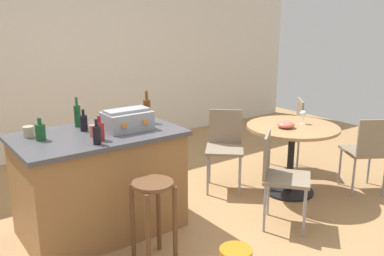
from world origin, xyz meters
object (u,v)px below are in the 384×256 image
at_px(folding_chair_near, 367,149).
at_px(cup_0, 94,131).
at_px(wooden_stool, 153,205).
at_px(folding_chair_left, 225,143).
at_px(wine_glass, 303,114).
at_px(serving_bowl, 286,125).
at_px(folding_chair_far, 289,128).
at_px(dining_table, 292,142).
at_px(bottle_2, 77,115).
at_px(cup_1, 103,119).
at_px(cup_2, 29,132).
at_px(toolbox, 127,120).
at_px(bottle_3, 40,132).
at_px(kitchen_island, 100,182).
at_px(bottle_5, 84,123).
at_px(bottle_1, 147,110).
at_px(folding_chair_right, 279,172).
at_px(bottle_0, 100,131).
at_px(bottle_4, 97,135).

distance_m(folding_chair_near, cup_0, 2.85).
distance_m(wooden_stool, folding_chair_near, 2.52).
distance_m(folding_chair_left, wine_glass, 0.89).
distance_m(folding_chair_near, serving_bowl, 0.95).
bearing_deg(cup_0, folding_chair_far, 3.45).
bearing_deg(folding_chair_left, wooden_stool, -150.33).
bearing_deg(dining_table, serving_bowl, -175.66).
bearing_deg(bottle_2, folding_chair_left, -7.41).
xyz_separation_m(cup_1, cup_2, (-0.66, -0.04, -0.00)).
relative_size(toolbox, bottle_3, 2.18).
bearing_deg(kitchen_island, folding_chair_left, 3.15).
distance_m(folding_chair_far, bottle_2, 2.63).
xyz_separation_m(cup_0, wine_glass, (2.20, -0.35, -0.10)).
bearing_deg(bottle_5, bottle_3, -171.35).
bearing_deg(kitchen_island, cup_1, 55.56).
height_order(bottle_1, cup_2, bottle_1).
height_order(dining_table, cup_0, cup_0).
relative_size(folding_chair_right, cup_0, 7.75).
bearing_deg(folding_chair_near, folding_chair_right, 177.42).
distance_m(bottle_2, serving_bowl, 2.06).
bearing_deg(dining_table, cup_1, 159.44).
distance_m(folding_chair_left, toolbox, 1.35).
bearing_deg(folding_chair_left, bottle_3, -179.29).
bearing_deg(folding_chair_right, bottle_1, 131.12).
height_order(wooden_stool, folding_chair_far, folding_chair_far).
distance_m(dining_table, folding_chair_right, 0.78).
bearing_deg(wine_glass, folding_chair_right, -152.36).
distance_m(bottle_0, bottle_2, 0.50).
xyz_separation_m(kitchen_island, bottle_5, (-0.06, 0.12, 0.52)).
bearing_deg(kitchen_island, folding_chair_far, 1.44).
height_order(bottle_0, bottle_1, bottle_1).
bearing_deg(cup_0, wooden_stool, -74.12).
xyz_separation_m(toolbox, bottle_1, (0.27, 0.12, 0.03)).
relative_size(wooden_stool, wine_glass, 4.62).
height_order(folding_chair_far, folding_chair_left, folding_chair_far).
bearing_deg(bottle_2, folding_chair_far, -4.93).
bearing_deg(wine_glass, toolbox, 168.49).
height_order(dining_table, folding_chair_left, folding_chair_left).
height_order(cup_1, cup_2, cup_1).
relative_size(dining_table, bottle_2, 3.58).
distance_m(folding_chair_left, folding_chair_right, 0.96).
relative_size(wooden_stool, bottle_3, 3.63).
height_order(folding_chair_far, cup_0, cup_0).
relative_size(kitchen_island, wooden_stool, 2.08).
distance_m(bottle_0, cup_0, 0.13).
bearing_deg(kitchen_island, dining_table, -12.56).
relative_size(wooden_stool, bottle_4, 3.35).
relative_size(wooden_stool, bottle_5, 3.52).
bearing_deg(serving_bowl, wooden_stool, -171.57).
relative_size(folding_chair_right, serving_bowl, 4.78).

